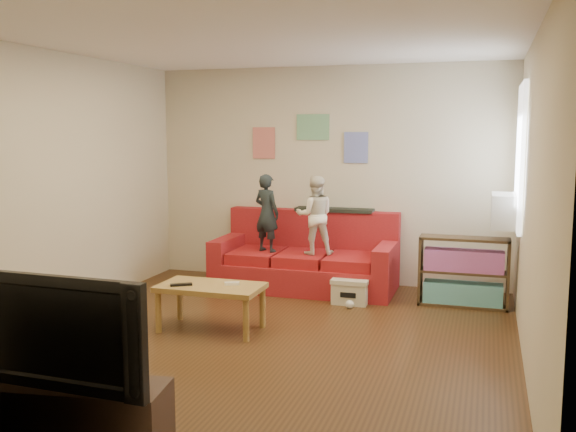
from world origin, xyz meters
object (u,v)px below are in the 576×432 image
(television, at_px, (69,328))
(child_b, at_px, (315,215))
(sofa, at_px, (307,262))
(child_a, at_px, (267,213))
(bookshelf, at_px, (463,275))
(coffee_table, at_px, (211,291))
(tv_stand, at_px, (73,417))
(file_box, at_px, (351,291))

(television, bearing_deg, child_b, 86.55)
(sofa, distance_m, child_a, 0.77)
(child_a, distance_m, bookshelf, 2.39)
(sofa, bearing_deg, bookshelf, -9.08)
(child_b, xyz_separation_m, coffee_table, (-0.56, -1.74, -0.54))
(child_a, height_order, tv_stand, child_a)
(coffee_table, distance_m, television, 2.45)
(file_box, bearing_deg, child_a, 161.21)
(child_b, bearing_deg, coffee_table, 53.48)
(file_box, bearing_deg, sofa, 140.22)
(tv_stand, bearing_deg, coffee_table, 86.40)
(coffee_table, height_order, tv_stand, coffee_table)
(child_b, distance_m, coffee_table, 1.90)
(sofa, distance_m, file_box, 0.88)
(tv_stand, distance_m, television, 0.55)
(sofa, bearing_deg, tv_stand, -93.04)
(child_b, distance_m, file_box, 1.01)
(bookshelf, xyz_separation_m, file_box, (-1.19, -0.26, -0.20))
(file_box, height_order, tv_stand, tv_stand)
(sofa, distance_m, child_b, 0.64)
(coffee_table, height_order, television, television)
(bookshelf, bearing_deg, coffee_table, -144.67)
(child_a, bearing_deg, television, 113.56)
(coffee_table, xyz_separation_m, tv_stand, (0.19, -2.41, -0.17))
(child_b, height_order, television, child_b)
(child_a, xyz_separation_m, file_box, (1.12, -0.38, -0.78))
(child_a, height_order, television, child_a)
(child_b, bearing_deg, child_a, -18.50)
(coffee_table, height_order, file_box, coffee_table)
(child_b, relative_size, tv_stand, 0.82)
(coffee_table, relative_size, television, 0.84)
(file_box, bearing_deg, bookshelf, 12.17)
(child_b, relative_size, coffee_table, 0.94)
(child_b, relative_size, file_box, 2.29)
(sofa, relative_size, coffee_table, 2.19)
(coffee_table, bearing_deg, child_b, 71.98)
(child_b, bearing_deg, sofa, -68.16)
(coffee_table, bearing_deg, sofa, 77.69)
(child_b, height_order, bookshelf, child_b)
(coffee_table, bearing_deg, bookshelf, 35.33)
(file_box, relative_size, tv_stand, 0.36)
(child_b, bearing_deg, bookshelf, 157.39)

